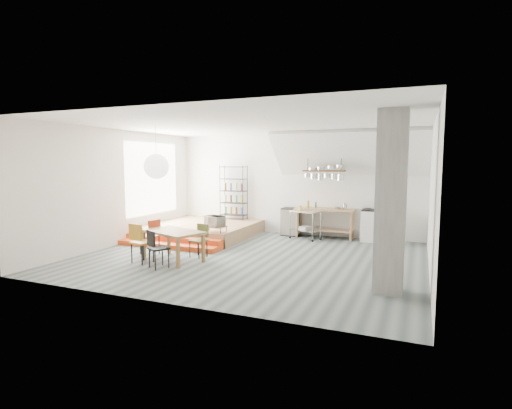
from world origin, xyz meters
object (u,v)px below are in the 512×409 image
at_px(rolling_cart, 305,221).
at_px(mini_fridge, 291,222).
at_px(stove, 372,225).
at_px(dining_table, 173,234).

height_order(rolling_cart, mini_fridge, mini_fridge).
height_order(stove, dining_table, stove).
height_order(stove, rolling_cart, stove).
height_order(dining_table, rolling_cart, rolling_cart).
height_order(stove, mini_fridge, stove).
distance_m(stove, dining_table, 5.82).
relative_size(stove, dining_table, 0.69).
xyz_separation_m(dining_table, rolling_cart, (2.17, 3.72, -0.08)).
relative_size(dining_table, mini_fridge, 1.95).
relative_size(stove, mini_fridge, 1.35).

